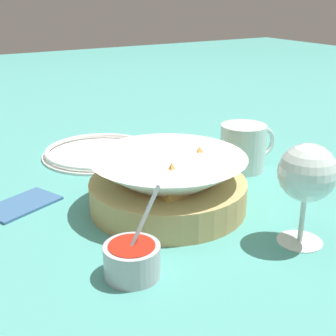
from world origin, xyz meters
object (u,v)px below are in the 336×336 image
Objects in this scene: wine_glass at (307,176)px; beer_mug at (243,149)px; sauce_cup at (132,259)px; side_plate at (99,152)px; food_basket at (169,185)px.

wine_glass reaches higher than beer_mug.
sauce_cup is 0.79× the size of wine_glass.
sauce_cup is 0.92× the size of beer_mug.
beer_mug is at bearing -46.13° from side_plate.
sauce_cup is at bearing -134.01° from food_basket.
side_plate is at bearing 72.12° from sauce_cup.
food_basket is at bearing -90.71° from side_plate.
side_plate is at bearing 133.87° from beer_mug.
wine_glass is at bearing -113.12° from beer_mug.
food_basket is 2.02× the size of beer_mug.
wine_glass reaches higher than food_basket.
wine_glass is 1.16× the size of beer_mug.
sauce_cup reaches higher than side_plate.
beer_mug is (0.11, 0.25, -0.06)m from wine_glass.
wine_glass is at bearing -61.76° from food_basket.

